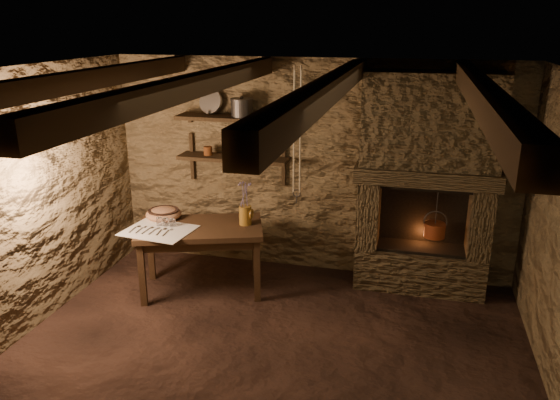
% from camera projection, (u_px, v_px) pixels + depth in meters
% --- Properties ---
extents(floor, '(4.50, 4.50, 0.00)m').
position_uv_depth(floor, '(263.00, 364.00, 4.61)').
color(floor, black).
rests_on(floor, ground).
extents(back_wall, '(4.50, 0.04, 2.40)m').
position_uv_depth(back_wall, '(311.00, 168.00, 6.08)').
color(back_wall, '#4E3C24').
rests_on(back_wall, floor).
extents(front_wall, '(4.50, 0.04, 2.40)m').
position_uv_depth(front_wall, '(136.00, 394.00, 2.39)').
color(front_wall, '#4E3C24').
rests_on(front_wall, floor).
extents(left_wall, '(0.04, 4.00, 2.40)m').
position_uv_depth(left_wall, '(13.00, 209.00, 4.75)').
color(left_wall, '#4E3C24').
rests_on(left_wall, floor).
extents(ceiling, '(4.50, 4.00, 0.04)m').
position_uv_depth(ceiling, '(259.00, 74.00, 3.86)').
color(ceiling, black).
rests_on(ceiling, back_wall).
extents(beam_far_left, '(0.14, 3.95, 0.16)m').
position_uv_depth(beam_far_left, '(74.00, 82.00, 4.23)').
color(beam_far_left, black).
rests_on(beam_far_left, ceiling).
extents(beam_mid_left, '(0.14, 3.95, 0.16)m').
position_uv_depth(beam_mid_left, '(194.00, 85.00, 4.00)').
color(beam_mid_left, black).
rests_on(beam_mid_left, ceiling).
extents(beam_mid_right, '(0.14, 3.95, 0.16)m').
position_uv_depth(beam_mid_right, '(329.00, 89.00, 3.77)').
color(beam_mid_right, black).
rests_on(beam_mid_right, ceiling).
extents(beam_far_right, '(0.14, 3.95, 0.16)m').
position_uv_depth(beam_far_right, '(481.00, 94.00, 3.54)').
color(beam_far_right, black).
rests_on(beam_far_right, ceiling).
extents(shelf_lower, '(1.25, 0.30, 0.04)m').
position_uv_depth(shelf_lower, '(233.00, 158.00, 6.09)').
color(shelf_lower, black).
rests_on(shelf_lower, back_wall).
extents(shelf_upper, '(1.25, 0.30, 0.04)m').
position_uv_depth(shelf_upper, '(232.00, 118.00, 5.95)').
color(shelf_upper, black).
rests_on(shelf_upper, back_wall).
extents(hearth, '(1.43, 0.51, 2.30)m').
position_uv_depth(hearth, '(426.00, 179.00, 5.57)').
color(hearth, '#3C2F1E').
rests_on(hearth, floor).
extents(work_table, '(1.45, 1.10, 0.73)m').
position_uv_depth(work_table, '(201.00, 256.00, 5.78)').
color(work_table, '#321F11').
rests_on(work_table, floor).
extents(linen_cloth, '(0.73, 0.62, 0.01)m').
position_uv_depth(linen_cloth, '(159.00, 230.00, 5.54)').
color(linen_cloth, beige).
rests_on(linen_cloth, work_table).
extents(pewter_cutlery_row, '(0.58, 0.28, 0.01)m').
position_uv_depth(pewter_cutlery_row, '(158.00, 230.00, 5.51)').
color(pewter_cutlery_row, gray).
rests_on(pewter_cutlery_row, linen_cloth).
extents(drinking_glasses, '(0.21, 0.06, 0.09)m').
position_uv_depth(drinking_glasses, '(166.00, 222.00, 5.64)').
color(drinking_glasses, silver).
rests_on(drinking_glasses, linen_cloth).
extents(stoneware_jug, '(0.16, 0.16, 0.46)m').
position_uv_depth(stoneware_jug, '(245.00, 206.00, 5.66)').
color(stoneware_jug, '#93631C').
rests_on(stoneware_jug, work_table).
extents(wooden_bowl, '(0.40, 0.40, 0.14)m').
position_uv_depth(wooden_bowl, '(164.00, 214.00, 5.88)').
color(wooden_bowl, '#8E5D3D').
rests_on(wooden_bowl, work_table).
extents(iron_stockpot, '(0.30, 0.30, 0.18)m').
position_uv_depth(iron_stockpot, '(242.00, 109.00, 5.89)').
color(iron_stockpot, '#302D2A').
rests_on(iron_stockpot, shelf_upper).
extents(tin_pan, '(0.29, 0.17, 0.27)m').
position_uv_depth(tin_pan, '(211.00, 102.00, 6.06)').
color(tin_pan, '#A7A7A2').
rests_on(tin_pan, shelf_upper).
extents(small_kettle, '(0.17, 0.13, 0.17)m').
position_uv_depth(small_kettle, '(249.00, 153.00, 6.03)').
color(small_kettle, '#A7A7A2').
rests_on(small_kettle, shelf_lower).
extents(rusty_tin, '(0.11, 0.11, 0.10)m').
position_uv_depth(rusty_tin, '(208.00, 151.00, 6.14)').
color(rusty_tin, '#622F13').
rests_on(rusty_tin, shelf_lower).
extents(red_pot, '(0.24, 0.23, 0.54)m').
position_uv_depth(red_pot, '(435.00, 229.00, 5.65)').
color(red_pot, maroon).
rests_on(red_pot, hearth).
extents(hanging_ropes, '(0.08, 0.08, 1.20)m').
position_uv_depth(hanging_ropes, '(297.00, 131.00, 5.00)').
color(hanging_ropes, beige).
rests_on(hanging_ropes, ceiling).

